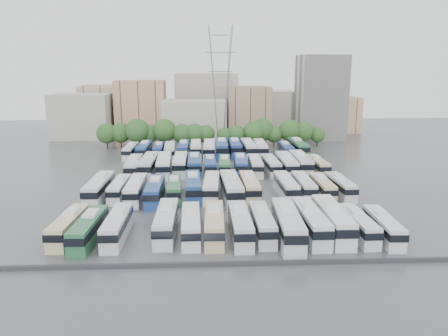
{
  "coord_description": "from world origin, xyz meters",
  "views": [
    {
      "loc": [
        -2.89,
        -80.06,
        22.93
      ],
      "look_at": [
        0.94,
        4.22,
        3.0
      ],
      "focal_mm": 35.0,
      "sensor_mm": 36.0,
      "label": 1
    }
  ],
  "objects_px": {
    "bus_r1_s0": "(99,188)",
    "bus_r2_s2": "(149,165)",
    "bus_r1_s5": "(193,186)",
    "bus_r3_s1": "(144,150)",
    "bus_r1_s11": "(304,186)",
    "bus_r2_s3": "(164,165)",
    "electricity_pylon": "(220,80)",
    "bus_r3_s0": "(131,151)",
    "bus_r0_s0": "(69,226)",
    "bus_r1_s13": "(340,186)",
    "bus_r0_s13": "(383,226)",
    "bus_r3_s12": "(286,150)",
    "bus_r0_s7": "(240,224)",
    "bus_r0_s2": "(117,226)",
    "bus_r3_s9": "(248,148)",
    "bus_r0_s10": "(310,221)",
    "bus_r2_s7": "(225,165)",
    "bus_r0_s9": "(288,224)",
    "bus_r1_s3": "(155,191)",
    "bus_r1_s4": "(174,189)",
    "bus_r3_s7": "(222,148)",
    "bus_r1_s6": "(211,187)",
    "bus_r2_s11": "(286,164)",
    "bus_r2_s9": "(255,165)",
    "bus_r1_s2": "(136,189)",
    "bus_r2_s12": "(301,163)",
    "bus_r3_s13": "(298,147)",
    "bus_r2_s6": "(210,165)",
    "bus_r2_s8": "(241,164)",
    "bus_r3_s4": "(183,149)",
    "bus_r1_s7": "(231,188)",
    "bus_r3_s2": "(159,150)",
    "bus_r3_s8": "(235,148)",
    "bus_r2_s1": "(134,166)",
    "bus_r3_s6": "(209,149)",
    "bus_r2_s10": "(271,165)",
    "bus_r3_s10": "(260,148)",
    "bus_r3_s3": "(170,151)",
    "apartment_tower": "(320,97)",
    "bus_r2_s5": "(195,164)",
    "bus_r0_s11": "(332,219)",
    "bus_r0_s12": "(358,225)",
    "bus_r3_s5": "(196,149)",
    "bus_r1_s8": "(249,187)"
  },
  "relations": [
    {
      "from": "bus_r2_s1",
      "to": "bus_r3_s5",
      "type": "xyz_separation_m",
      "value": [
        12.9,
        19.58,
        0.01
      ]
    },
    {
      "from": "bus_r1_s11",
      "to": "bus_r2_s3",
      "type": "distance_m",
      "value": 31.46
    },
    {
      "from": "bus_r3_s1",
      "to": "bus_r2_s7",
      "type": "bearing_deg",
      "value": -41.14
    },
    {
      "from": "bus_r2_s9",
      "to": "bus_r0_s11",
      "type": "bearing_deg",
      "value": -78.26
    },
    {
      "from": "bus_r0_s0",
      "to": "bus_r2_s9",
      "type": "distance_m",
      "value": 45.97
    },
    {
      "from": "bus_r1_s4",
      "to": "bus_r3_s1",
      "type": "bearing_deg",
      "value": 102.78
    },
    {
      "from": "bus_r0_s10",
      "to": "bus_r2_s7",
      "type": "relative_size",
      "value": 1.14
    },
    {
      "from": "bus_r1_s5",
      "to": "bus_r1_s8",
      "type": "height_order",
      "value": "bus_r1_s5"
    },
    {
      "from": "bus_r1_s0",
      "to": "bus_r1_s4",
      "type": "bearing_deg",
      "value": 0.23
    },
    {
      "from": "bus_r0_s10",
      "to": "bus_r3_s2",
      "type": "distance_m",
      "value": 60.55
    },
    {
      "from": "bus_r1_s5",
      "to": "bus_r1_s11",
      "type": "distance_m",
      "value": 19.86
    },
    {
      "from": "bus_r0_s13",
      "to": "bus_r1_s13",
      "type": "relative_size",
      "value": 0.97
    },
    {
      "from": "bus_r2_s8",
      "to": "bus_r3_s4",
      "type": "bearing_deg",
      "value": 128.42
    },
    {
      "from": "bus_r2_s12",
      "to": "bus_r3_s13",
      "type": "xyz_separation_m",
      "value": [
        3.39,
        18.7,
        -0.03
      ]
    },
    {
      "from": "bus_r0_s13",
      "to": "bus_r3_s12",
      "type": "height_order",
      "value": "bus_r3_s12"
    },
    {
      "from": "bus_r0_s7",
      "to": "bus_r2_s1",
      "type": "relative_size",
      "value": 0.98
    },
    {
      "from": "bus_r1_s5",
      "to": "bus_r2_s9",
      "type": "height_order",
      "value": "bus_r1_s5"
    },
    {
      "from": "bus_r3_s1",
      "to": "bus_r3_s7",
      "type": "distance_m",
      "value": 19.85
    },
    {
      "from": "bus_r2_s3",
      "to": "bus_r3_s9",
      "type": "relative_size",
      "value": 1.01
    },
    {
      "from": "bus_r0_s7",
      "to": "bus_r0_s2",
      "type": "bearing_deg",
      "value": 177.91
    },
    {
      "from": "bus_r2_s2",
      "to": "bus_r1_s0",
      "type": "bearing_deg",
      "value": -109.0
    },
    {
      "from": "bus_r0_s9",
      "to": "bus_r1_s3",
      "type": "distance_m",
      "value": 26.64
    },
    {
      "from": "bus_r1_s0",
      "to": "bus_r1_s13",
      "type": "height_order",
      "value": "bus_r1_s0"
    },
    {
      "from": "bus_r2_s2",
      "to": "bus_r2_s6",
      "type": "distance_m",
      "value": 13.14
    },
    {
      "from": "apartment_tower",
      "to": "bus_r2_s5",
      "type": "height_order",
      "value": "apartment_tower"
    },
    {
      "from": "electricity_pylon",
      "to": "bus_r3_s0",
      "type": "height_order",
      "value": "electricity_pylon"
    },
    {
      "from": "bus_r1_s2",
      "to": "bus_r1_s3",
      "type": "distance_m",
      "value": 3.49
    },
    {
      "from": "bus_r1_s0",
      "to": "bus_r3_s9",
      "type": "height_order",
      "value": "bus_r3_s9"
    },
    {
      "from": "bus_r0_s9",
      "to": "bus_r0_s10",
      "type": "xyz_separation_m",
      "value": [
        3.39,
        1.24,
        -0.11
      ]
    },
    {
      "from": "bus_r0_s0",
      "to": "bus_r1_s4",
      "type": "xyz_separation_m",
      "value": [
        13.02,
        17.65,
        -0.04
      ]
    },
    {
      "from": "electricity_pylon",
      "to": "bus_r3_s9",
      "type": "height_order",
      "value": "electricity_pylon"
    },
    {
      "from": "bus_r3_s10",
      "to": "bus_r3_s3",
      "type": "bearing_deg",
      "value": -174.63
    },
    {
      "from": "bus_r1_s5",
      "to": "bus_r3_s12",
      "type": "xyz_separation_m",
      "value": [
        22.98,
        34.24,
        -0.17
      ]
    },
    {
      "from": "bus_r0_s9",
      "to": "bus_r3_s12",
      "type": "height_order",
      "value": "bus_r0_s9"
    },
    {
      "from": "bus_r0_s0",
      "to": "bus_r1_s13",
      "type": "relative_size",
      "value": 1.02
    },
    {
      "from": "bus_r2_s7",
      "to": "bus_r3_s7",
      "type": "bearing_deg",
      "value": 91.89
    },
    {
      "from": "bus_r1_s5",
      "to": "bus_r3_s1",
      "type": "xyz_separation_m",
      "value": [
        -13.27,
        35.18,
        -0.03
      ]
    },
    {
      "from": "bus_r1_s5",
      "to": "bus_r3_s0",
      "type": "distance_m",
      "value": 38.87
    },
    {
      "from": "bus_r2_s1",
      "to": "bus_r3_s6",
      "type": "height_order",
      "value": "bus_r3_s6"
    },
    {
      "from": "bus_r0_s10",
      "to": "bus_r1_s6",
      "type": "height_order",
      "value": "bus_r0_s10"
    },
    {
      "from": "bus_r0_s7",
      "to": "bus_r2_s10",
      "type": "distance_m",
      "value": 37.03
    },
    {
      "from": "bus_r0_s0",
      "to": "bus_r3_s8",
      "type": "xyz_separation_m",
      "value": [
        26.33,
        54.75,
        0.3
      ]
    },
    {
      "from": "bus_r1_s0",
      "to": "bus_r2_s2",
      "type": "distance_m",
      "value": 18.61
    },
    {
      "from": "bus_r2_s11",
      "to": "bus_r3_s0",
      "type": "height_order",
      "value": "bus_r2_s11"
    },
    {
      "from": "bus_r1_s6",
      "to": "bus_r2_s5",
      "type": "distance_m",
      "value": 17.94
    },
    {
      "from": "bus_r0_s7",
      "to": "bus_r3_s9",
      "type": "xyz_separation_m",
      "value": [
        6.58,
        54.55,
        0.19
      ]
    },
    {
      "from": "bus_r0_s12",
      "to": "bus_r2_s9",
      "type": "height_order",
      "value": "bus_r2_s9"
    },
    {
      "from": "bus_r1_s8",
      "to": "bus_r2_s7",
      "type": "xyz_separation_m",
      "value": [
        -3.6,
        17.67,
        -0.16
      ]
    },
    {
      "from": "bus_r1_s7",
      "to": "bus_r3_s2",
      "type": "relative_size",
      "value": 1.26
    },
    {
      "from": "bus_r1_s8",
      "to": "bus_r2_s6",
      "type": "relative_size",
      "value": 1.08
    }
  ]
}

